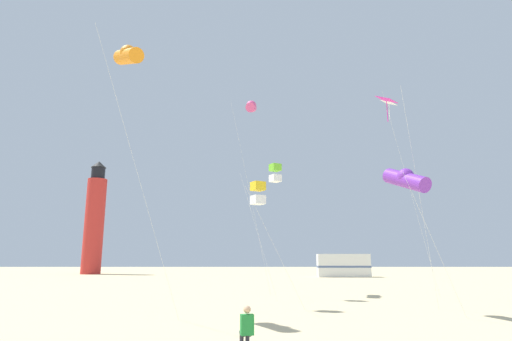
{
  "coord_description": "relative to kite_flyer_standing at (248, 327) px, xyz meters",
  "views": [
    {
      "loc": [
        -0.24,
        -7.09,
        2.41
      ],
      "look_at": [
        -0.29,
        13.27,
        6.65
      ],
      "focal_mm": 29.27,
      "sensor_mm": 36.0,
      "label": 1
    }
  ],
  "objects": [
    {
      "name": "kite_diamond_white",
      "position": [
        9.55,
        15.71,
        11.65
      ],
      "size": [
        3.04,
        2.6,
        13.15
      ],
      "color": "silver",
      "rests_on": "ground"
    },
    {
      "name": "kite_box_lime",
      "position": [
        1.47,
        14.26,
        7.0
      ],
      "size": [
        2.65,
        2.65,
        8.2
      ],
      "color": "silver",
      "rests_on": "ground"
    },
    {
      "name": "rv_van_white",
      "position": [
        11.13,
        41.67,
        0.78
      ],
      "size": [
        6.52,
        2.57,
        2.8
      ],
      "rotation": [
        0.0,
        0.0,
        -0.04
      ],
      "color": "white",
      "rests_on": "ground"
    },
    {
      "name": "lighthouse_distant",
      "position": [
        -23.8,
        50.61,
        7.22
      ],
      "size": [
        2.8,
        2.8,
        16.8
      ],
      "color": "red",
      "rests_on": "ground"
    },
    {
      "name": "kite_flyer_standing",
      "position": [
        0.0,
        0.0,
        0.0
      ],
      "size": [
        0.41,
        0.55,
        1.16
      ],
      "rotation": [
        0.0,
        0.0,
        3.36
      ],
      "color": "#238438",
      "rests_on": "ground"
    },
    {
      "name": "kite_diamond_magenta",
      "position": [
        7.11,
        8.78,
        9.34
      ],
      "size": [
        2.46,
        2.46,
        10.63
      ],
      "color": "silver",
      "rests_on": "ground"
    },
    {
      "name": "kite_box_gold",
      "position": [
        0.35,
        9.24,
        4.96
      ],
      "size": [
        2.79,
        2.6,
        6.15
      ],
      "color": "silver",
      "rests_on": "ground"
    },
    {
      "name": "kite_tube_orange",
      "position": [
        -5.62,
        6.07,
        10.86
      ],
      "size": [
        3.86,
        4.06,
        12.18
      ],
      "color": "silver",
      "rests_on": "ground"
    },
    {
      "name": "kite_tube_violet",
      "position": [
        7.0,
        6.84,
        5.23
      ],
      "size": [
        2.57,
        3.07,
        6.55
      ],
      "color": "silver",
      "rests_on": "ground"
    },
    {
      "name": "kite_tube_rainbow",
      "position": [
        -0.1,
        18.08,
        12.84
      ],
      "size": [
        2.78,
        2.73,
        14.16
      ],
      "color": "silver",
      "rests_on": "ground"
    }
  ]
}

